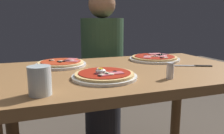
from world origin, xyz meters
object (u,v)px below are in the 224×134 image
at_px(pizza_foreground, 105,75).
at_px(pizza_across_left, 155,58).
at_px(dining_table, 124,92).
at_px(salt_shaker, 170,71).
at_px(water_glass_near, 40,83).
at_px(pizza_across_right, 61,63).
at_px(knife, 196,66).
at_px(diner_person, 103,73).

bearing_deg(pizza_foreground, pizza_across_left, 37.09).
height_order(dining_table, salt_shaker, salt_shaker).
xyz_separation_m(pizza_across_left, water_glass_near, (-0.69, -0.45, 0.03)).
xyz_separation_m(dining_table, pizza_across_right, (-0.28, 0.19, 0.13)).
height_order(dining_table, knife, knife).
relative_size(pizza_foreground, pizza_across_left, 0.90).
distance_m(pizza_foreground, salt_shaker, 0.27).
bearing_deg(dining_table, water_glass_near, -146.08).
bearing_deg(water_glass_near, pizza_across_right, 74.80).
bearing_deg(pizza_across_left, pizza_foreground, -142.91).
height_order(dining_table, pizza_foreground, pizza_foreground).
xyz_separation_m(pizza_across_right, water_glass_near, (-0.13, -0.47, 0.03)).
relative_size(dining_table, pizza_across_right, 4.63).
relative_size(dining_table, salt_shaker, 18.43).
bearing_deg(diner_person, pizza_across_left, 112.77).
distance_m(pizza_foreground, knife, 0.53).
bearing_deg(knife, salt_shaker, -147.76).
xyz_separation_m(salt_shaker, diner_person, (-0.02, 0.87, -0.20)).
bearing_deg(pizza_foreground, dining_table, 43.83).
bearing_deg(diner_person, water_glass_near, 61.37).
height_order(pizza_foreground, diner_person, diner_person).
xyz_separation_m(water_glass_near, diner_person, (0.50, 0.91, -0.21)).
bearing_deg(pizza_across_left, diner_person, 112.77).
distance_m(dining_table, salt_shaker, 0.30).
relative_size(pizza_across_right, knife, 1.43).
distance_m(pizza_across_right, salt_shaker, 0.58).
bearing_deg(salt_shaker, dining_table, 114.33).
height_order(pizza_across_left, knife, pizza_across_left).
xyz_separation_m(knife, diner_person, (-0.29, 0.70, -0.17)).
height_order(dining_table, diner_person, diner_person).
xyz_separation_m(pizza_foreground, knife, (0.53, 0.08, -0.01)).
distance_m(water_glass_near, salt_shaker, 0.52).
xyz_separation_m(dining_table, knife, (0.38, -0.06, 0.12)).
bearing_deg(salt_shaker, pizza_across_left, 67.68).
relative_size(pizza_foreground, water_glass_near, 2.88).
distance_m(water_glass_near, knife, 0.82).
bearing_deg(dining_table, pizza_across_right, 145.52).
bearing_deg(pizza_across_left, salt_shaker, -112.32).
relative_size(water_glass_near, diner_person, 0.08).
height_order(pizza_foreground, salt_shaker, salt_shaker).
relative_size(salt_shaker, diner_person, 0.06).
bearing_deg(knife, pizza_foreground, -171.77).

